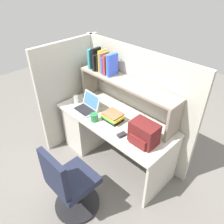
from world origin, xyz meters
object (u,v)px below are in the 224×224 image
backpack (144,134)px  office_chair (70,186)px  laptop (87,106)px  paper_cup (76,99)px  snack_canister (94,117)px  computer_mouse (122,135)px

backpack → office_chair: (-0.33, -0.79, -0.46)m
backpack → laptop: bearing=-178.6°
paper_cup → snack_canister: paper_cup is taller
computer_mouse → office_chair: size_ratio=0.11×
computer_mouse → snack_canister: 0.44m
computer_mouse → snack_canister: (-0.44, -0.03, 0.03)m
computer_mouse → office_chair: office_chair is taller
snack_canister → office_chair: 0.85m
laptop → backpack: size_ratio=1.06×
computer_mouse → backpack: bearing=30.2°
paper_cup → laptop: bearing=-0.8°
paper_cup → office_chair: (0.85, -0.77, -0.39)m
backpack → office_chair: backpack is taller
laptop → snack_canister: (0.25, -0.10, -0.00)m
computer_mouse → office_chair: 0.79m
computer_mouse → laptop: bearing=-175.5°
laptop → office_chair: size_ratio=0.34×
laptop → snack_canister: size_ratio=3.16×
backpack → snack_canister: size_ratio=2.97×
snack_canister → computer_mouse: bearing=4.1°
office_chair → snack_canister: bearing=-62.9°
backpack → paper_cup: backpack is taller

